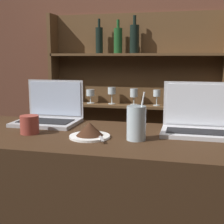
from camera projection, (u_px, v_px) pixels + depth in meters
back_wall at (149, 54)px, 2.60m from camera, size 7.00×0.06×2.70m
back_shelf at (134, 110)px, 2.63m from camera, size 1.44×0.18×1.68m
laptop_near at (50, 114)px, 1.65m from camera, size 0.32×0.25×0.22m
laptop_far at (198, 122)px, 1.42m from camera, size 0.32×0.21×0.23m
cake_plate at (90, 131)px, 1.34m from camera, size 0.18×0.18×0.07m
water_glass at (136, 123)px, 1.30m from camera, size 0.08×0.08×0.20m
coffee_cup at (30, 125)px, 1.41m from camera, size 0.08×0.08×0.08m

